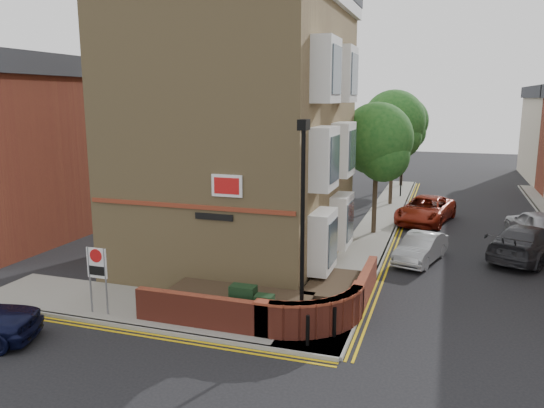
{
  "coord_description": "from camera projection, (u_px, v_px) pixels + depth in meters",
  "views": [
    {
      "loc": [
        5.44,
        -13.12,
        7.0
      ],
      "look_at": [
        -0.26,
        4.0,
        3.38
      ],
      "focal_mm": 35.0,
      "sensor_mm": 36.0,
      "label": 1
    }
  ],
  "objects": [
    {
      "name": "kerb_main_near",
      "position": [
        397.0,
        226.0,
        29.21
      ],
      "size": [
        0.15,
        32.0,
        0.12
      ],
      "primitive_type": "cube",
      "color": "gray",
      "rests_on": "ground"
    },
    {
      "name": "corner_building",
      "position": [
        244.0,
        117.0,
        22.36
      ],
      "size": [
        8.95,
        10.4,
        13.6
      ],
      "color": "#A08555",
      "rests_on": "ground"
    },
    {
      "name": "tree_near",
      "position": [
        377.0,
        144.0,
        26.79
      ],
      "size": [
        3.64,
        3.65,
        6.7
      ],
      "color": "#382B1E",
      "rests_on": "pavement_main"
    },
    {
      "name": "traffic_light_assembly",
      "position": [
        402.0,
        159.0,
        37.23
      ],
      "size": [
        0.2,
        0.16,
        4.2
      ],
      "color": "black",
      "rests_on": "pavement_main"
    },
    {
      "name": "silver_car_far",
      "position": [
        536.0,
        224.0,
        26.71
      ],
      "size": [
        2.89,
        4.62,
        1.47
      ],
      "primitive_type": "imported",
      "rotation": [
        0.0,
        0.0,
        3.43
      ],
      "color": "#AFAFB7",
      "rests_on": "ground"
    },
    {
      "name": "pavement_main",
      "position": [
        378.0,
        225.0,
        29.52
      ],
      "size": [
        2.0,
        32.0,
        0.12
      ],
      "primitive_type": "cube",
      "color": "gray",
      "rests_on": "ground"
    },
    {
      "name": "lamppost",
      "position": [
        302.0,
        227.0,
        15.23
      ],
      "size": [
        0.25,
        0.5,
        6.3
      ],
      "color": "black",
      "rests_on": "pavement_corner"
    },
    {
      "name": "zone_sign",
      "position": [
        97.0,
        268.0,
        16.95
      ],
      "size": [
        0.72,
        0.07,
        2.2
      ],
      "color": "slate",
      "rests_on": "pavement_corner"
    },
    {
      "name": "utility_cabinet_small",
      "position": [
        264.0,
        312.0,
        15.91
      ],
      "size": [
        0.55,
        0.4,
        1.1
      ],
      "primitive_type": "cube",
      "color": "black",
      "rests_on": "pavement_corner"
    },
    {
      "name": "bollard_far",
      "position": [
        334.0,
        322.0,
        15.47
      ],
      "size": [
        0.11,
        0.11,
        0.9
      ],
      "primitive_type": "cylinder",
      "color": "black",
      "rests_on": "pavement_corner"
    },
    {
      "name": "red_car_main",
      "position": [
        426.0,
        210.0,
        30.17
      ],
      "size": [
        3.54,
        5.76,
        1.49
      ],
      "primitive_type": "imported",
      "rotation": [
        0.0,
        0.0,
        -0.21
      ],
      "color": "maroon",
      "rests_on": "ground"
    },
    {
      "name": "yellow_lines_side",
      "position": [
        127.0,
        332.0,
        16.12
      ],
      "size": [
        13.0,
        0.28,
        0.01
      ],
      "primitive_type": "cube",
      "color": "gold",
      "rests_on": "ground"
    },
    {
      "name": "pavement_corner",
      "position": [
        157.0,
        309.0,
        17.73
      ],
      "size": [
        13.0,
        3.0,
        0.12
      ],
      "primitive_type": "cube",
      "color": "gray",
      "rests_on": "ground"
    },
    {
      "name": "silver_car_near",
      "position": [
        421.0,
        248.0,
        22.89
      ],
      "size": [
        2.26,
        3.99,
        1.24
      ],
      "primitive_type": "imported",
      "rotation": [
        0.0,
        0.0,
        -0.27
      ],
      "color": "#A8ACAF",
      "rests_on": "ground"
    },
    {
      "name": "tree_mid",
      "position": [
        393.0,
        126.0,
        34.13
      ],
      "size": [
        4.03,
        4.03,
        7.42
      ],
      "color": "#382B1E",
      "rests_on": "pavement_main"
    },
    {
      "name": "side_building",
      "position": [
        18.0,
        148.0,
        26.46
      ],
      "size": [
        6.4,
        10.4,
        9.0
      ],
      "color": "maroon",
      "rests_on": "ground"
    },
    {
      "name": "utility_cabinet_large",
      "position": [
        243.0,
        304.0,
        16.43
      ],
      "size": [
        0.8,
        0.45,
        1.2
      ],
      "primitive_type": "cube",
      "color": "black",
      "rests_on": "pavement_corner"
    },
    {
      "name": "ground",
      "position": [
        237.0,
        345.0,
        15.27
      ],
      "size": [
        120.0,
        120.0,
        0.0
      ],
      "primitive_type": "plane",
      "color": "black",
      "rests_on": "ground"
    },
    {
      "name": "yellow_lines_main",
      "position": [
        401.0,
        227.0,
        29.14
      ],
      "size": [
        0.28,
        32.0,
        0.01
      ],
      "primitive_type": "cube",
      "color": "gold",
      "rests_on": "ground"
    },
    {
      "name": "grey_car_far",
      "position": [
        528.0,
        243.0,
        23.21
      ],
      "size": [
        4.17,
        5.72,
        1.54
      ],
      "primitive_type": "imported",
      "rotation": [
        0.0,
        0.0,
        2.71
      ],
      "color": "#2A2B2F",
      "rests_on": "ground"
    },
    {
      "name": "garden_wall",
      "position": [
        265.0,
        312.0,
        17.59
      ],
      "size": [
        6.8,
        6.0,
        1.2
      ],
      "primitive_type": null,
      "color": "maroon",
      "rests_on": "ground"
    },
    {
      "name": "kerb_side",
      "position": [
        132.0,
        327.0,
        16.34
      ],
      "size": [
        13.0,
        0.15,
        0.12
      ],
      "primitive_type": "cube",
      "color": "gray",
      "rests_on": "ground"
    },
    {
      "name": "bollard_near",
      "position": [
        308.0,
        331.0,
        14.91
      ],
      "size": [
        0.11,
        0.11,
        0.9
      ],
      "primitive_type": "cylinder",
      "color": "black",
      "rests_on": "pavement_corner"
    },
    {
      "name": "tree_far",
      "position": [
        404.0,
        125.0,
        41.63
      ],
      "size": [
        3.81,
        3.81,
        7.0
      ],
      "color": "#382B1E",
      "rests_on": "pavement_main"
    }
  ]
}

